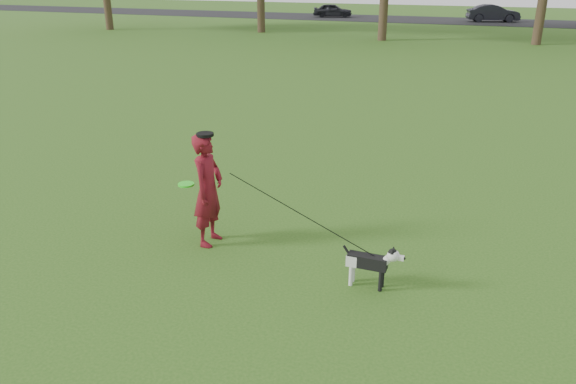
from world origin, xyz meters
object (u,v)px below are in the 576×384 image
at_px(dog, 372,261).
at_px(car_left, 333,10).
at_px(man, 208,190).
at_px(car_mid, 493,13).

xyz_separation_m(dog, car_left, (-12.74, 40.47, 0.20)).
height_order(man, car_left, man).
xyz_separation_m(car_left, car_mid, (12.51, 0.00, 0.08)).
bearing_deg(man, dog, -100.98).
bearing_deg(dog, man, 171.13).
distance_m(man, dog, 2.53).
height_order(man, dog, man).
height_order(dog, car_left, car_left).
height_order(dog, car_mid, car_mid).
xyz_separation_m(man, car_left, (-10.28, 40.09, -0.26)).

